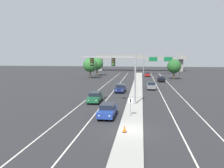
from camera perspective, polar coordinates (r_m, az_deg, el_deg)
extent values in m
plane|color=#28282B|center=(21.83, 4.79, -12.01)|extent=(260.00, 260.00, 0.00)
cube|color=#9E9B93|center=(39.25, 6.10, -3.23)|extent=(2.40, 110.00, 0.15)
cube|color=silver|center=(46.49, 0.54, -1.64)|extent=(0.14, 100.00, 0.01)
cube|color=silver|center=(46.30, 12.16, -1.84)|extent=(0.14, 100.00, 0.01)
cube|color=silver|center=(47.01, -3.46, -1.55)|extent=(0.14, 100.00, 0.01)
cube|color=silver|center=(46.68, 16.21, -1.89)|extent=(0.14, 100.00, 0.01)
cylinder|color=gray|center=(32.44, 5.99, 1.13)|extent=(0.24, 0.24, 7.20)
cylinder|color=gray|center=(32.61, -1.05, 6.83)|extent=(8.02, 0.16, 0.16)
cube|color=black|center=(32.55, 0.36, 5.69)|extent=(0.56, 0.06, 1.20)
cube|color=#38330F|center=(32.51, 0.36, 5.68)|extent=(0.32, 0.32, 1.00)
sphere|color=#282828|center=(32.34, 0.32, 6.24)|extent=(0.22, 0.22, 0.22)
sphere|color=#282828|center=(32.34, 0.32, 5.68)|extent=(0.22, 0.22, 0.22)
sphere|color=green|center=(32.35, 0.32, 5.11)|extent=(0.22, 0.22, 0.22)
cube|color=black|center=(33.11, -5.18, 5.68)|extent=(0.56, 0.06, 1.20)
cube|color=#38330F|center=(33.07, -5.20, 5.68)|extent=(0.32, 0.32, 1.00)
sphere|color=#282828|center=(32.90, -5.27, 6.23)|extent=(0.22, 0.22, 0.22)
sphere|color=#282828|center=(32.91, -5.26, 5.67)|extent=(0.22, 0.22, 0.22)
sphere|color=green|center=(32.92, -5.26, 5.12)|extent=(0.22, 0.22, 0.22)
cylinder|color=gray|center=(26.22, 4.77, -5.86)|extent=(0.08, 0.08, 2.20)
cube|color=white|center=(26.04, 4.79, -4.27)|extent=(0.60, 0.03, 0.60)
cube|color=black|center=(26.02, 4.79, -4.28)|extent=(0.12, 0.01, 0.44)
cube|color=navy|center=(26.38, -1.20, -7.06)|extent=(1.83, 4.41, 0.70)
cube|color=black|center=(26.44, -1.13, -5.62)|extent=(1.60, 2.39, 0.56)
sphere|color=#EAE5C6|center=(24.20, -0.67, -8.25)|extent=(0.18, 0.18, 0.18)
sphere|color=#EAE5C6|center=(24.39, -3.37, -8.14)|extent=(0.18, 0.18, 0.18)
cylinder|color=black|center=(24.92, 0.08, -8.75)|extent=(0.22, 0.64, 0.64)
cylinder|color=black|center=(25.19, -3.56, -8.59)|extent=(0.22, 0.64, 0.64)
cylinder|color=black|center=(27.80, 0.94, -7.06)|extent=(0.22, 0.64, 0.64)
cylinder|color=black|center=(28.03, -2.33, -6.94)|extent=(0.22, 0.64, 0.64)
cube|color=#195633|center=(34.66, -4.40, -3.61)|extent=(1.90, 4.44, 0.70)
cube|color=black|center=(34.76, -4.35, -2.52)|extent=(1.64, 2.41, 0.56)
sphere|color=#EAE5C6|center=(32.44, -4.12, -4.27)|extent=(0.18, 0.18, 0.18)
sphere|color=#EAE5C6|center=(32.67, -6.11, -4.21)|extent=(0.18, 0.18, 0.18)
cylinder|color=black|center=(33.14, -3.52, -4.72)|extent=(0.23, 0.64, 0.64)
cylinder|color=black|center=(33.45, -6.23, -4.64)|extent=(0.23, 0.64, 0.64)
cylinder|color=black|center=(36.04, -2.70, -3.74)|extent=(0.23, 0.64, 0.64)
cylinder|color=black|center=(36.32, -5.20, -3.68)|extent=(0.23, 0.64, 0.64)
cube|color=#141E4C|center=(44.24, 2.16, -1.23)|extent=(1.87, 4.43, 0.70)
cube|color=black|center=(44.36, 2.19, -0.38)|extent=(1.62, 2.40, 0.56)
sphere|color=#EAE5C6|center=(42.02, 2.61, -1.61)|extent=(0.18, 0.18, 0.18)
sphere|color=#EAE5C6|center=(42.16, 1.05, -1.58)|extent=(0.18, 0.18, 0.18)
cylinder|color=black|center=(42.73, 3.00, -2.01)|extent=(0.23, 0.64, 0.64)
cylinder|color=black|center=(42.91, 0.87, -1.96)|extent=(0.23, 0.64, 0.64)
cylinder|color=black|center=(45.69, 3.36, -1.41)|extent=(0.23, 0.64, 0.64)
cylinder|color=black|center=(45.85, 1.37, -1.37)|extent=(0.23, 0.64, 0.64)
cube|color=slate|center=(48.84, 10.03, -0.53)|extent=(1.81, 4.40, 0.70)
cube|color=black|center=(48.54, 10.06, 0.17)|extent=(1.59, 2.38, 0.56)
sphere|color=#EAE5C6|center=(50.97, 9.28, -0.14)|extent=(0.18, 0.18, 0.18)
sphere|color=#EAE5C6|center=(51.02, 10.57, -0.16)|extent=(0.18, 0.18, 0.18)
cylinder|color=black|center=(50.34, 9.04, -0.68)|extent=(0.22, 0.64, 0.64)
cylinder|color=black|center=(50.41, 10.86, -0.71)|extent=(0.22, 0.64, 0.64)
cylinder|color=black|center=(47.37, 9.13, -1.18)|extent=(0.22, 0.64, 0.64)
cylinder|color=black|center=(47.45, 11.06, -1.21)|extent=(0.22, 0.64, 0.64)
cube|color=black|center=(63.60, 12.50, 1.20)|extent=(1.92, 4.45, 0.70)
cube|color=black|center=(63.32, 12.53, 1.74)|extent=(1.65, 2.42, 0.56)
sphere|color=#EAE5C6|center=(65.69, 11.79, 1.45)|extent=(0.18, 0.18, 0.18)
sphere|color=#EAE5C6|center=(65.81, 12.79, 1.43)|extent=(0.18, 0.18, 0.18)
cylinder|color=black|center=(65.03, 11.64, 1.04)|extent=(0.24, 0.65, 0.64)
cylinder|color=black|center=(65.21, 13.04, 1.02)|extent=(0.24, 0.65, 0.64)
cylinder|color=black|center=(62.06, 11.91, 0.74)|extent=(0.24, 0.65, 0.64)
cylinder|color=black|center=(62.25, 13.37, 0.72)|extent=(0.24, 0.65, 0.64)
cube|color=maroon|center=(79.04, 9.05, 2.43)|extent=(1.88, 4.43, 0.70)
cube|color=black|center=(78.77, 9.06, 2.87)|extent=(1.62, 2.40, 0.56)
sphere|color=#EAE5C6|center=(81.21, 8.64, 2.60)|extent=(0.18, 0.18, 0.18)
sphere|color=#EAE5C6|center=(81.22, 9.45, 2.59)|extent=(0.18, 0.18, 0.18)
cylinder|color=black|center=(80.56, 8.47, 2.28)|extent=(0.23, 0.64, 0.64)
cylinder|color=black|center=(80.58, 9.61, 2.26)|extent=(0.23, 0.64, 0.64)
cylinder|color=black|center=(77.57, 8.46, 2.09)|extent=(0.23, 0.64, 0.64)
cylinder|color=black|center=(77.59, 9.65, 2.07)|extent=(0.23, 0.64, 0.64)
cube|color=black|center=(21.05, 3.23, -12.24)|extent=(0.36, 0.36, 0.04)
cone|color=orange|center=(20.93, 3.24, -11.28)|extent=(0.28, 0.28, 0.70)
cylinder|color=gray|center=(88.12, 8.12, 4.94)|extent=(0.28, 0.28, 7.50)
cylinder|color=gray|center=(89.18, 16.53, 4.74)|extent=(0.28, 0.28, 7.50)
cube|color=gray|center=(88.35, 12.41, 7.03)|extent=(13.00, 0.36, 0.70)
cube|color=#0F6033|center=(87.97, 10.53, 6.29)|extent=(3.20, 0.08, 1.70)
cube|color=#0F6033|center=(88.44, 14.26, 6.20)|extent=(3.20, 0.08, 1.70)
cube|color=gray|center=(107.83, 7.15, 6.67)|extent=(42.40, 6.40, 1.10)
cube|color=gray|center=(104.82, 7.14, 7.20)|extent=(42.40, 0.36, 0.90)
cube|color=gray|center=(109.77, -2.99, 4.96)|extent=(1.80, 2.40, 5.65)
cube|color=gray|center=(109.44, 17.26, 4.64)|extent=(1.80, 2.40, 5.65)
cylinder|color=#4C3823|center=(80.74, -3.90, 3.03)|extent=(0.36, 0.36, 2.53)
sphere|color=#2D6B2D|center=(80.57, -3.92, 5.23)|extent=(4.62, 4.62, 4.62)
cylinder|color=#4C3823|center=(71.54, -5.59, 2.45)|extent=(0.36, 0.36, 2.48)
sphere|color=#2D6B2D|center=(71.35, -5.62, 4.89)|extent=(4.53, 4.53, 4.53)
cylinder|color=#4C3823|center=(70.82, 15.61, 2.10)|extent=(0.36, 0.36, 2.32)
sphere|color=#235623|center=(70.63, 15.69, 4.41)|extent=(4.25, 4.25, 4.25)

